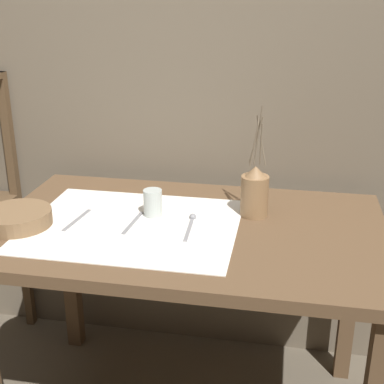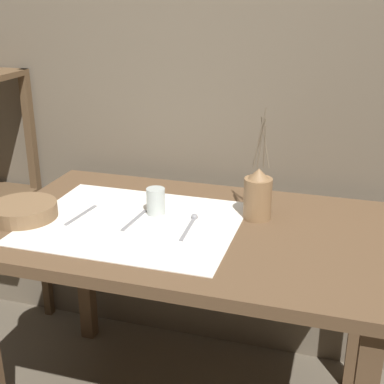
% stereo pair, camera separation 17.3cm
% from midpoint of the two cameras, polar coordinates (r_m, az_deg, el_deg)
% --- Properties ---
extents(stone_wall_back, '(7.00, 0.06, 2.40)m').
position_cam_midpoint_polar(stone_wall_back, '(2.15, 6.03, 11.81)').
color(stone_wall_back, '#6B5E4C').
rests_on(stone_wall_back, ground_plane).
extents(wooden_table, '(1.31, 0.81, 0.80)m').
position_cam_midpoint_polar(wooden_table, '(1.82, 2.29, -6.53)').
color(wooden_table, brown).
rests_on(wooden_table, ground_plane).
extents(linen_cloth, '(0.69, 0.56, 0.00)m').
position_cam_midpoint_polar(linen_cloth, '(1.80, -3.51, -3.31)').
color(linen_cloth, white).
rests_on(linen_cloth, wooden_table).
extents(pitcher_with_flowers, '(0.10, 0.10, 0.38)m').
position_cam_midpoint_polar(pitcher_with_flowers, '(1.83, 9.74, -0.37)').
color(pitcher_with_flowers, olive).
rests_on(pitcher_with_flowers, wooden_table).
extents(wooden_bowl, '(0.23, 0.23, 0.05)m').
position_cam_midpoint_polar(wooden_bowl, '(1.88, -15.05, -2.02)').
color(wooden_bowl, brown).
rests_on(wooden_bowl, wooden_table).
extents(glass_tumbler_near, '(0.06, 0.06, 0.09)m').
position_cam_midpoint_polar(glass_tumbler_near, '(1.84, -1.21, -1.05)').
color(glass_tumbler_near, '#B7C1BC').
rests_on(glass_tumbler_near, wooden_table).
extents(fork_outer, '(0.03, 0.18, 0.00)m').
position_cam_midpoint_polar(fork_outer, '(1.87, -9.19, -2.50)').
color(fork_outer, gray).
rests_on(fork_outer, wooden_table).
extents(knife_center, '(0.02, 0.18, 0.00)m').
position_cam_midpoint_polar(knife_center, '(1.81, -3.46, -3.07)').
color(knife_center, gray).
rests_on(knife_center, wooden_table).
extents(spoon_outer, '(0.03, 0.19, 0.02)m').
position_cam_midpoint_polar(spoon_outer, '(1.79, 2.77, -3.22)').
color(spoon_outer, gray).
rests_on(spoon_outer, wooden_table).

